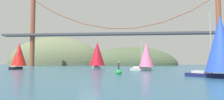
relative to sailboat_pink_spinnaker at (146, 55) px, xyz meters
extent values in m
plane|color=navy|center=(-9.09, -31.56, -4.18)|extent=(360.00, 360.00, 0.00)
ellipsoid|color=#5B6647|center=(-64.09, 103.44, -4.18)|extent=(75.93, 44.00, 44.91)
ellipsoid|color=#425138|center=(-4.09, 103.44, -4.18)|extent=(71.12, 44.00, 28.08)
cylinder|color=brown|center=(-63.48, 63.44, 16.05)|extent=(2.80, 2.80, 40.47)
cylinder|color=brown|center=(45.30, 63.44, 16.05)|extent=(2.80, 2.80, 40.47)
cube|color=#47474C|center=(-9.09, 63.44, 14.61)|extent=(144.78, 6.00, 1.20)
cylinder|color=brown|center=(-55.71, 63.44, 31.71)|extent=(15.79, 0.50, 9.58)
cylinder|color=brown|center=(-40.17, 63.44, 24.09)|extent=(15.72, 0.50, 6.57)
cylinder|color=brown|center=(-24.63, 63.44, 19.51)|extent=(15.64, 0.50, 3.54)
cylinder|color=brown|center=(-9.09, 63.44, 17.99)|extent=(15.54, 0.50, 0.50)
cylinder|color=brown|center=(6.45, 63.44, 19.51)|extent=(15.64, 0.50, 3.54)
cylinder|color=brown|center=(21.99, 63.44, 24.09)|extent=(15.72, 0.50, 6.57)
cylinder|color=brown|center=(37.53, 63.44, 31.71)|extent=(15.79, 0.50, 9.58)
cube|color=#B7B2A8|center=(-1.46, 0.90, -3.81)|extent=(5.73, 4.32, 0.75)
cube|color=beige|center=(-2.35, 1.44, -3.25)|extent=(2.18, 1.95, 0.36)
cylinder|color=#B2B2B7|center=(-0.97, 0.59, 0.38)|extent=(0.14, 0.14, 7.63)
cone|color=pink|center=(0.12, -0.07, 0.28)|extent=(5.22, 5.22, 6.82)
cube|color=black|center=(-1.42, 9.59, -3.89)|extent=(5.95, 1.85, 0.58)
cube|color=beige|center=(-2.48, 9.53, -3.42)|extent=(1.94, 1.25, 0.36)
cylinder|color=#B2B2B7|center=(-0.84, 9.63, 0.41)|extent=(0.14, 0.14, 8.03)
cone|color=green|center=(0.45, 9.71, 0.16)|extent=(4.10, 4.10, 6.93)
cube|color=#191E4C|center=(7.35, -23.95, -3.90)|extent=(5.62, 6.38, 0.56)
cube|color=beige|center=(6.59, -23.01, -3.44)|extent=(2.41, 2.54, 0.36)
cylinder|color=#B2B2B7|center=(7.77, -24.48, 1.04)|extent=(0.14, 0.14, 9.33)
cone|color=blue|center=(8.70, -25.63, 0.75)|extent=(6.04, 6.04, 8.14)
cube|color=black|center=(-40.06, 5.86, -3.78)|extent=(2.52, 6.69, 0.81)
cube|color=beige|center=(-39.91, 4.69, -3.19)|extent=(1.54, 2.24, 0.36)
cylinder|color=#B2B2B7|center=(-40.15, 6.51, 0.72)|extent=(0.14, 0.14, 8.18)
cone|color=red|center=(-40.34, 7.93, 0.64)|extent=(5.36, 5.36, 7.42)
cube|color=white|center=(-15.75, 13.49, -3.76)|extent=(3.89, 7.34, 0.85)
cube|color=beige|center=(-16.08, 14.71, -3.15)|extent=(2.14, 2.59, 0.36)
cylinder|color=#B2B2B7|center=(-15.56, 12.81, 1.42)|extent=(0.14, 0.14, 9.51)
cone|color=#B21423|center=(-15.15, 11.31, 0.86)|extent=(6.30, 6.30, 7.79)
sphere|color=green|center=(-6.35, -17.36, -3.88)|extent=(1.10, 1.10, 1.10)
cylinder|color=black|center=(-6.35, -17.36, -2.83)|extent=(0.20, 0.20, 1.60)
sphere|color=#F2EA99|center=(-6.35, -17.36, -1.91)|extent=(0.24, 0.24, 0.24)
camera|label=1|loc=(-4.08, -56.22, -1.96)|focal=33.12mm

